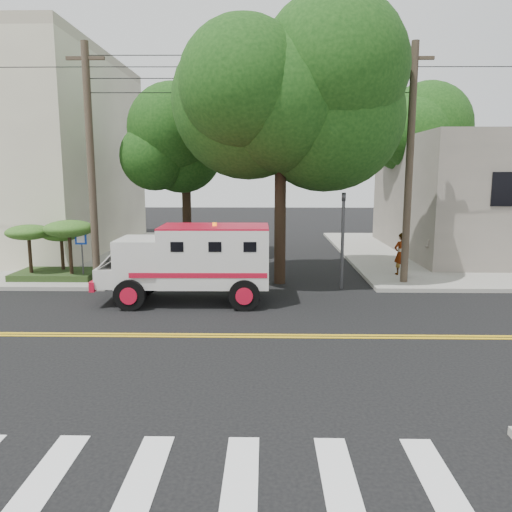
{
  "coord_description": "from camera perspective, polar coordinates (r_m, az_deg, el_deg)",
  "views": [
    {
      "loc": [
        0.95,
        -12.8,
        4.32
      ],
      "look_at": [
        0.63,
        3.43,
        1.6
      ],
      "focal_mm": 35.0,
      "sensor_mm": 36.0,
      "label": 1
    }
  ],
  "objects": [
    {
      "name": "sidewalk_ne",
      "position": [
        29.45,
        26.35,
        0.23
      ],
      "size": [
        17.0,
        17.0,
        0.15
      ],
      "primitive_type": "cube",
      "color": "gray",
      "rests_on": "ground"
    },
    {
      "name": "accessibility_sign",
      "position": [
        20.49,
        -19.29,
        0.68
      ],
      "size": [
        0.45,
        0.1,
        2.02
      ],
      "color": "#3F3F42",
      "rests_on": "ground"
    },
    {
      "name": "pedestrian_a",
      "position": [
        21.39,
        16.22,
        0.25
      ],
      "size": [
        0.74,
        0.61,
        1.74
      ],
      "primitive_type": "imported",
      "rotation": [
        0.0,
        0.0,
        3.5
      ],
      "color": "gray",
      "rests_on": "sidewalk_ne"
    },
    {
      "name": "armored_truck",
      "position": [
        16.73,
        -7.22,
        -0.35
      ],
      "size": [
        5.74,
        2.39,
        2.6
      ],
      "rotation": [
        0.0,
        0.0,
        0.02
      ],
      "color": "silver",
      "rests_on": "ground"
    },
    {
      "name": "ground",
      "position": [
        13.55,
        -2.97,
        -9.1
      ],
      "size": [
        100.0,
        100.0,
        0.0
      ],
      "primitive_type": "plane",
      "color": "black",
      "rests_on": "ground"
    },
    {
      "name": "utility_pole_right",
      "position": [
        19.74,
        17.11,
        9.62
      ],
      "size": [
        0.28,
        0.28,
        9.0
      ],
      "primitive_type": "cylinder",
      "color": "#382D23",
      "rests_on": "ground"
    },
    {
      "name": "utility_pole_left",
      "position": [
        19.91,
        -18.32,
        9.55
      ],
      "size": [
        0.28,
        0.28,
        9.0
      ],
      "primitive_type": "cylinder",
      "color": "#382D23",
      "rests_on": "ground"
    },
    {
      "name": "tree_right",
      "position": [
        29.7,
        16.97,
        12.53
      ],
      "size": [
        4.8,
        4.5,
        8.2
      ],
      "color": "black",
      "rests_on": "ground"
    },
    {
      "name": "pedestrian_b",
      "position": [
        22.99,
        19.67,
        0.78
      ],
      "size": [
        1.11,
        1.1,
        1.81
      ],
      "primitive_type": "imported",
      "rotation": [
        0.0,
        0.0,
        2.41
      ],
      "color": "gray",
      "rests_on": "sidewalk_ne"
    },
    {
      "name": "palm_planter",
      "position": [
        21.33,
        -22.03,
        1.61
      ],
      "size": [
        3.52,
        2.63,
        2.36
      ],
      "color": "#1E3314",
      "rests_on": "sidewalk_nw"
    },
    {
      "name": "tree_main",
      "position": [
        19.25,
        4.28,
        18.08
      ],
      "size": [
        6.08,
        5.7,
        9.85
      ],
      "color": "black",
      "rests_on": "ground"
    },
    {
      "name": "traffic_signal",
      "position": [
        18.74,
        9.9,
        2.95
      ],
      "size": [
        0.15,
        0.18,
        3.6
      ],
      "color": "#3F3F42",
      "rests_on": "ground"
    },
    {
      "name": "tree_left",
      "position": [
        24.9,
        -7.42,
        12.68
      ],
      "size": [
        4.48,
        4.2,
        7.7
      ],
      "color": "black",
      "rests_on": "ground"
    }
  ]
}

